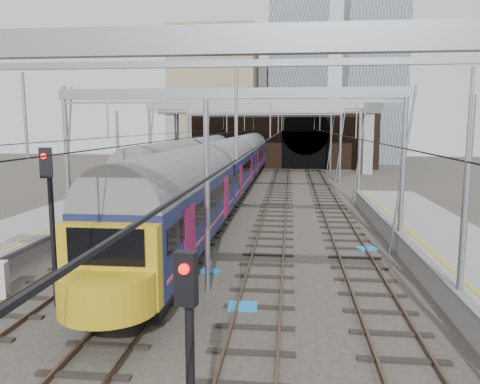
# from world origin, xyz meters

# --- Properties ---
(ground) EXTENTS (160.00, 160.00, 0.00)m
(ground) POSITION_xyz_m (0.00, 0.00, 0.00)
(ground) COLOR #38332D
(ground) RESTS_ON ground
(tracks) EXTENTS (14.40, 80.00, 0.22)m
(tracks) POSITION_xyz_m (0.00, 15.00, 0.02)
(tracks) COLOR #4C3828
(tracks) RESTS_ON ground
(overhead_line) EXTENTS (16.80, 80.00, 8.00)m
(overhead_line) POSITION_xyz_m (0.00, 21.49, 6.57)
(overhead_line) COLOR gray
(overhead_line) RESTS_ON ground
(retaining_wall) EXTENTS (28.00, 2.75, 9.00)m
(retaining_wall) POSITION_xyz_m (1.40, 51.93, 4.33)
(retaining_wall) COLOR black
(retaining_wall) RESTS_ON ground
(overbridge) EXTENTS (28.00, 3.00, 9.25)m
(overbridge) POSITION_xyz_m (0.00, 46.00, 7.27)
(overbridge) COLOR gray
(overbridge) RESTS_ON ground
(city_skyline) EXTENTS (37.50, 27.50, 60.00)m
(city_skyline) POSITION_xyz_m (2.73, 70.48, 17.09)
(city_skyline) COLOR tan
(city_skyline) RESTS_ON ground
(train_main) EXTENTS (2.97, 68.53, 5.05)m
(train_main) POSITION_xyz_m (-2.00, 31.80, 2.59)
(train_main) COLOR black
(train_main) RESTS_ON ground
(train_second) EXTENTS (2.85, 33.01, 4.89)m
(train_second) POSITION_xyz_m (-6.00, 26.70, 2.52)
(train_second) COLOR black
(train_second) RESTS_ON ground
(signal_near_left) EXTENTS (0.42, 0.49, 5.41)m
(signal_near_left) POSITION_xyz_m (-4.86, -0.02, 3.36)
(signal_near_left) COLOR black
(signal_near_left) RESTS_ON ground
(signal_near_centre) EXTENTS (0.34, 0.45, 4.36)m
(signal_near_centre) POSITION_xyz_m (1.53, -8.02, 2.79)
(signal_near_centre) COLOR black
(signal_near_centre) RESTS_ON ground
(equip_cover_a) EXTENTS (0.93, 0.79, 0.09)m
(equip_cover_a) POSITION_xyz_m (-0.32, 4.26, 0.05)
(equip_cover_a) COLOR #1C86D5
(equip_cover_a) RESTS_ON ground
(equip_cover_b) EXTENTS (1.02, 0.75, 0.11)m
(equip_cover_b) POSITION_xyz_m (1.45, 0.58, 0.06)
(equip_cover_b) COLOR #1C86D5
(equip_cover_b) RESTS_ON ground
(equip_cover_c) EXTENTS (1.10, 0.94, 0.11)m
(equip_cover_c) POSITION_xyz_m (6.80, 8.60, 0.05)
(equip_cover_c) COLOR #1C86D5
(equip_cover_c) RESTS_ON ground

